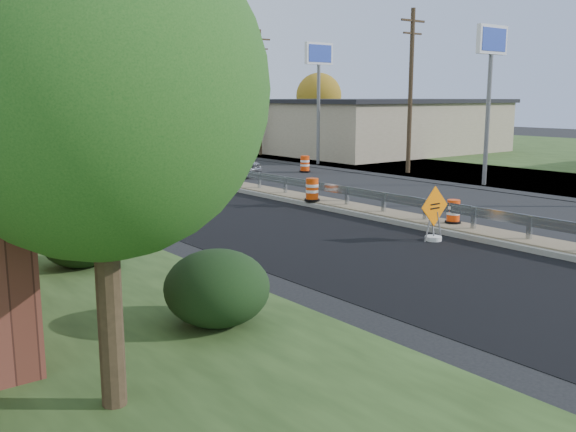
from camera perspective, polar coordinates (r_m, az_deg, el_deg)
ground at (r=24.29m, az=8.47°, el=-0.11°), size 140.00×140.00×0.00m
grass_verge_far at (r=54.40m, az=22.87°, el=5.05°), size 40.00×120.00×0.03m
milled_overlay at (r=29.74m, az=-11.74°, el=1.75°), size 7.20×120.00×0.01m
median at (r=30.25m, az=-2.55°, el=2.30°), size 1.60×55.00×0.23m
guardrail at (r=30.99m, az=-3.64°, el=3.64°), size 0.10×46.15×0.72m
retail_building_near at (r=52.92m, az=8.56°, el=7.96°), size 18.50×12.50×4.27m
pylon_sign_south at (r=34.01m, az=17.61°, el=13.50°), size 2.20×0.30×7.90m
pylon_sign_mid at (r=42.78m, az=2.75°, el=13.26°), size 2.20×0.30×7.90m
pylon_sign_north at (r=54.16m, az=-7.20°, el=12.62°), size 2.20×0.30×7.90m
utility_pole_smid at (r=38.45m, az=10.85°, el=11.10°), size 1.90×0.26×9.40m
utility_pole_nmid at (r=49.65m, az=-2.51°, el=11.11°), size 1.90×0.26×9.40m
utility_pole_north at (r=62.47m, az=-10.68°, el=10.82°), size 1.90×0.26×9.40m
hedge_south at (r=12.73m, az=-6.33°, el=-6.34°), size 2.09×2.09×1.52m
hedge_mid at (r=17.80m, az=-17.95°, el=-1.92°), size 2.09×2.09×1.52m
hedge_north at (r=23.57m, az=-21.88°, el=0.79°), size 2.09×2.09×1.52m
tree_near_green at (r=9.05m, az=-16.52°, el=10.72°), size 4.62×4.62×6.86m
tree_far_yellow at (r=66.48m, az=2.75°, el=10.62°), size 4.62×4.62×6.86m
caution_sign at (r=20.53m, az=12.83°, el=-0.97°), size 1.26×0.52×1.73m
barrel_median_near at (r=22.40m, az=14.48°, el=0.36°), size 0.54×0.54×0.79m
barrel_median_mid at (r=26.32m, az=2.16°, el=2.32°), size 0.64×0.64×0.94m
barrel_median_far at (r=40.18m, az=-13.07°, el=4.79°), size 0.53×0.53×0.78m
barrel_shoulder_near at (r=38.48m, az=1.51°, el=4.62°), size 0.67×0.67×0.98m
barrel_shoulder_mid at (r=48.32m, az=-4.87°, el=5.71°), size 0.57×0.57×0.84m
car_silver at (r=37.07m, az=-5.43°, el=4.86°), size 2.12×4.78×1.60m
car_dark_mid at (r=50.37m, az=-9.04°, el=6.30°), size 1.98×5.08×1.65m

